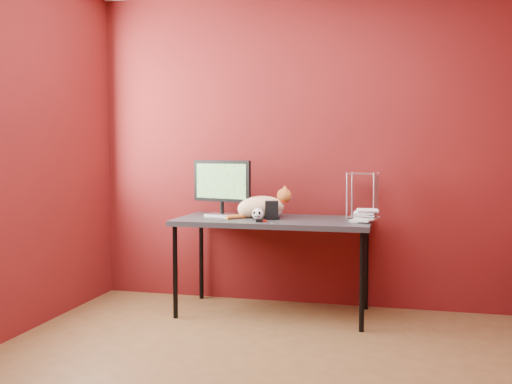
% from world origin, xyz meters
% --- Properties ---
extents(room, '(3.52, 3.52, 2.61)m').
position_xyz_m(room, '(0.00, 0.00, 1.45)').
color(room, '#55391D').
rests_on(room, ground).
extents(desk, '(1.50, 0.70, 0.75)m').
position_xyz_m(desk, '(-0.15, 1.37, 0.70)').
color(desk, black).
rests_on(desk, ground).
extents(monitor, '(0.51, 0.22, 0.45)m').
position_xyz_m(monitor, '(-0.60, 1.46, 1.00)').
color(monitor, silver).
rests_on(monitor, desk).
extents(cat, '(0.47, 0.37, 0.25)m').
position_xyz_m(cat, '(-0.25, 1.43, 0.84)').
color(cat, orange).
rests_on(cat, desk).
extents(skull_mug, '(0.09, 0.09, 0.09)m').
position_xyz_m(skull_mug, '(-0.25, 1.25, 0.80)').
color(skull_mug, silver).
rests_on(skull_mug, desk).
extents(speaker, '(0.12, 0.12, 0.14)m').
position_xyz_m(speaker, '(-0.16, 1.33, 0.82)').
color(speaker, black).
rests_on(speaker, desk).
extents(book_stack, '(0.21, 0.24, 1.03)m').
position_xyz_m(book_stack, '(0.48, 1.37, 1.27)').
color(book_stack, beige).
rests_on(book_stack, desk).
extents(wire_rack, '(0.23, 0.20, 0.36)m').
position_xyz_m(wire_rack, '(0.52, 1.55, 0.93)').
color(wire_rack, silver).
rests_on(wire_rack, desk).
extents(pocket_knife, '(0.07, 0.04, 0.01)m').
position_xyz_m(pocket_knife, '(-0.19, 1.14, 0.76)').
color(pocket_knife, '#A5100C').
rests_on(pocket_knife, desk).
extents(black_gadget, '(0.06, 0.04, 0.02)m').
position_xyz_m(black_gadget, '(-0.20, 1.13, 0.76)').
color(black_gadget, black).
rests_on(black_gadget, desk).
extents(washer, '(0.05, 0.05, 0.00)m').
position_xyz_m(washer, '(-0.09, 1.08, 0.75)').
color(washer, silver).
rests_on(washer, desk).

